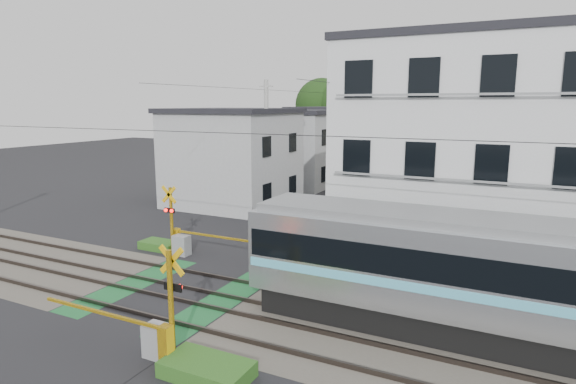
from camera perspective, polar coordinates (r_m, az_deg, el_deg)
The scene contains 11 objects.
ground at distance 17.77m, azimuth -13.44°, elevation -11.59°, with size 120.00×120.00×0.00m, color black.
track_bed at distance 17.76m, azimuth -13.45°, elevation -11.49°, with size 120.00×120.00×0.14m.
crossing_signal_near at distance 13.41m, azimuth -15.09°, elevation -15.88°, with size 4.74×0.65×3.09m.
crossing_signal_far at distance 21.78m, azimuth -12.61°, elevation -5.47°, with size 4.74×0.65×3.09m.
apartment_block at distance 22.22m, azimuth 20.60°, elevation 4.79°, with size 10.20×8.36×9.30m.
houses_row at distance 40.00m, azimuth 11.19°, elevation 5.43°, with size 22.07×31.35×6.80m.
tree_hill at distance 61.83m, azimuth 16.83°, elevation 9.16°, with size 40.00×13.19×11.84m.
catenary at distance 13.74m, azimuth 5.60°, elevation -1.73°, with size 60.00×5.04×7.00m.
utility_poles at distance 37.53m, azimuth 8.11°, elevation 6.49°, with size 7.90×42.00×8.00m.
pedestrian at distance 42.69m, azimuth 13.71°, elevation 2.45°, with size 0.65×0.43×1.78m, color black.
weed_patches at distance 16.63m, azimuth -8.90°, elevation -12.31°, with size 10.25×8.80×0.40m.
Camera 1 is at (10.76, -12.53, 6.57)m, focal length 30.00 mm.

